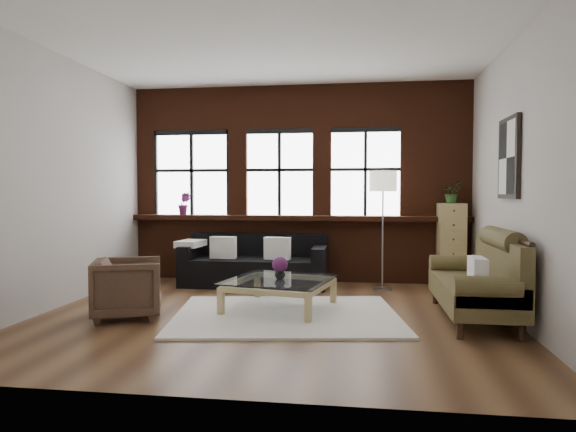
# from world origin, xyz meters

# --- Properties ---
(floor) EXTENTS (5.50, 5.50, 0.00)m
(floor) POSITION_xyz_m (0.00, 0.00, 0.00)
(floor) COLOR #50331D
(floor) RESTS_ON ground
(ceiling) EXTENTS (5.50, 5.50, 0.00)m
(ceiling) POSITION_xyz_m (0.00, 0.00, 3.20)
(ceiling) COLOR white
(ceiling) RESTS_ON ground
(wall_back) EXTENTS (5.50, 0.00, 5.50)m
(wall_back) POSITION_xyz_m (0.00, 2.50, 1.60)
(wall_back) COLOR #B9B3AD
(wall_back) RESTS_ON ground
(wall_front) EXTENTS (5.50, 0.00, 5.50)m
(wall_front) POSITION_xyz_m (0.00, -2.50, 1.60)
(wall_front) COLOR #B9B3AD
(wall_front) RESTS_ON ground
(wall_left) EXTENTS (0.00, 5.00, 5.00)m
(wall_left) POSITION_xyz_m (-2.75, 0.00, 1.60)
(wall_left) COLOR #B9B3AD
(wall_left) RESTS_ON ground
(wall_right) EXTENTS (0.00, 5.00, 5.00)m
(wall_right) POSITION_xyz_m (2.75, 0.00, 1.60)
(wall_right) COLOR #B9B3AD
(wall_right) RESTS_ON ground
(brick_backwall) EXTENTS (5.50, 0.12, 3.20)m
(brick_backwall) POSITION_xyz_m (0.00, 2.44, 1.60)
(brick_backwall) COLOR #4A2011
(brick_backwall) RESTS_ON floor
(sill_ledge) EXTENTS (5.50, 0.30, 0.08)m
(sill_ledge) POSITION_xyz_m (0.00, 2.35, 1.04)
(sill_ledge) COLOR #4A2011
(sill_ledge) RESTS_ON brick_backwall
(window_left) EXTENTS (1.38, 0.10, 1.50)m
(window_left) POSITION_xyz_m (-1.80, 2.45, 1.75)
(window_left) COLOR black
(window_left) RESTS_ON brick_backwall
(window_mid) EXTENTS (1.38, 0.10, 1.50)m
(window_mid) POSITION_xyz_m (-0.30, 2.45, 1.75)
(window_mid) COLOR black
(window_mid) RESTS_ON brick_backwall
(window_right) EXTENTS (1.38, 0.10, 1.50)m
(window_right) POSITION_xyz_m (1.10, 2.45, 1.75)
(window_right) COLOR black
(window_right) RESTS_ON brick_backwall
(wall_poster) EXTENTS (0.05, 0.74, 0.94)m
(wall_poster) POSITION_xyz_m (2.72, 0.30, 1.85)
(wall_poster) COLOR black
(wall_poster) RESTS_ON wall_right
(shag_rug) EXTENTS (2.87, 2.40, 0.03)m
(shag_rug) POSITION_xyz_m (0.17, -0.02, 0.01)
(shag_rug) COLOR silver
(shag_rug) RESTS_ON floor
(dark_sofa) EXTENTS (2.24, 0.91, 0.81)m
(dark_sofa) POSITION_xyz_m (-0.61, 1.90, 0.41)
(dark_sofa) COLOR black
(dark_sofa) RESTS_ON floor
(pillow_a) EXTENTS (0.41, 0.16, 0.34)m
(pillow_a) POSITION_xyz_m (-1.09, 1.80, 0.60)
(pillow_a) COLOR white
(pillow_a) RESTS_ON dark_sofa
(pillow_b) EXTENTS (0.42, 0.20, 0.34)m
(pillow_b) POSITION_xyz_m (-0.23, 1.80, 0.60)
(pillow_b) COLOR white
(pillow_b) RESTS_ON dark_sofa
(vintage_settee) EXTENTS (0.85, 1.92, 1.02)m
(vintage_settee) POSITION_xyz_m (2.30, 0.10, 0.51)
(vintage_settee) COLOR brown
(vintage_settee) RESTS_ON floor
(pillow_settee) EXTENTS (0.15, 0.38, 0.34)m
(pillow_settee) POSITION_xyz_m (2.22, -0.48, 0.62)
(pillow_settee) COLOR white
(pillow_settee) RESTS_ON vintage_settee
(armchair) EXTENTS (0.98, 0.97, 0.69)m
(armchair) POSITION_xyz_m (-1.64, -0.36, 0.35)
(armchair) COLOR #422E21
(armchair) RESTS_ON floor
(coffee_table) EXTENTS (1.41, 1.41, 0.40)m
(coffee_table) POSITION_xyz_m (0.05, 0.27, 0.19)
(coffee_table) COLOR tan
(coffee_table) RESTS_ON shag_rug
(vase) EXTENTS (0.16, 0.16, 0.14)m
(vase) POSITION_xyz_m (0.05, 0.27, 0.46)
(vase) COLOR #B2B2B2
(vase) RESTS_ON coffee_table
(flowers) EXTENTS (0.19, 0.19, 0.19)m
(flowers) POSITION_xyz_m (0.05, 0.27, 0.56)
(flowers) COLOR #61215A
(flowers) RESTS_ON vase
(drawer_chest) EXTENTS (0.40, 0.40, 1.29)m
(drawer_chest) POSITION_xyz_m (2.41, 2.20, 0.64)
(drawer_chest) COLOR tan
(drawer_chest) RESTS_ON floor
(potted_plant_top) EXTENTS (0.35, 0.32, 0.33)m
(potted_plant_top) POSITION_xyz_m (2.41, 2.20, 1.46)
(potted_plant_top) COLOR #2D5923
(potted_plant_top) RESTS_ON drawer_chest
(floor_lamp) EXTENTS (0.40, 0.40, 1.92)m
(floor_lamp) POSITION_xyz_m (1.35, 1.79, 0.96)
(floor_lamp) COLOR #A5A5A8
(floor_lamp) RESTS_ON floor
(sill_plant) EXTENTS (0.23, 0.20, 0.38)m
(sill_plant) POSITION_xyz_m (-1.90, 2.32, 1.27)
(sill_plant) COLOR #61215A
(sill_plant) RESTS_ON sill_ledge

